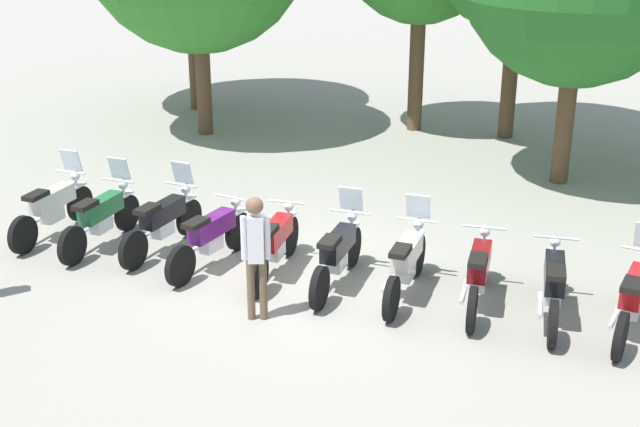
# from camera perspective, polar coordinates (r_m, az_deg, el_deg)

# --- Properties ---
(ground_plane) EXTENTS (80.00, 80.00, 0.00)m
(ground_plane) POSITION_cam_1_polar(r_m,az_deg,el_deg) (12.95, -0.94, -4.44)
(ground_plane) COLOR gray
(motorcycle_0) EXTENTS (0.62, 2.19, 1.37)m
(motorcycle_0) POSITION_cam_1_polar(r_m,az_deg,el_deg) (15.06, -17.58, 0.43)
(motorcycle_0) COLOR black
(motorcycle_0) RESTS_ON ground_plane
(motorcycle_1) EXTENTS (0.62, 2.19, 1.37)m
(motorcycle_1) POSITION_cam_1_polar(r_m,az_deg,el_deg) (14.39, -14.54, -0.21)
(motorcycle_1) COLOR black
(motorcycle_1) RESTS_ON ground_plane
(motorcycle_2) EXTENTS (0.62, 2.19, 1.37)m
(motorcycle_2) POSITION_cam_1_polar(r_m,az_deg,el_deg) (13.99, -10.54, -0.50)
(motorcycle_2) COLOR black
(motorcycle_2) RESTS_ON ground_plane
(motorcycle_3) EXTENTS (0.62, 2.19, 0.99)m
(motorcycle_3) POSITION_cam_1_polar(r_m,az_deg,el_deg) (13.30, -7.35, -1.54)
(motorcycle_3) COLOR black
(motorcycle_3) RESTS_ON ground_plane
(motorcycle_4) EXTENTS (0.65, 2.17, 0.99)m
(motorcycle_4) POSITION_cam_1_polar(r_m,az_deg,el_deg) (12.97, -3.03, -1.99)
(motorcycle_4) COLOR black
(motorcycle_4) RESTS_ON ground_plane
(motorcycle_5) EXTENTS (0.62, 2.19, 1.37)m
(motorcycle_5) POSITION_cam_1_polar(r_m,az_deg,el_deg) (12.57, 1.20, -2.69)
(motorcycle_5) COLOR black
(motorcycle_5) RESTS_ON ground_plane
(motorcycle_6) EXTENTS (0.62, 2.19, 1.37)m
(motorcycle_6) POSITION_cam_1_polar(r_m,az_deg,el_deg) (12.33, 5.84, -3.29)
(motorcycle_6) COLOR black
(motorcycle_6) RESTS_ON ground_plane
(motorcycle_7) EXTENTS (0.65, 2.17, 0.99)m
(motorcycle_7) POSITION_cam_1_polar(r_m,az_deg,el_deg) (12.19, 10.64, -3.93)
(motorcycle_7) COLOR black
(motorcycle_7) RESTS_ON ground_plane
(motorcycle_8) EXTENTS (0.69, 2.17, 0.99)m
(motorcycle_8) POSITION_cam_1_polar(r_m,az_deg,el_deg) (12.06, 15.46, -4.65)
(motorcycle_8) COLOR black
(motorcycle_8) RESTS_ON ground_plane
(motorcycle_9) EXTENTS (0.62, 2.19, 1.37)m
(motorcycle_9) POSITION_cam_1_polar(r_m,az_deg,el_deg) (12.02, 20.41, -5.29)
(motorcycle_9) COLOR black
(motorcycle_9) RESTS_ON ground_plane
(person_1) EXTENTS (0.39, 0.32, 1.80)m
(person_1) POSITION_cam_1_polar(r_m,az_deg,el_deg) (11.39, -4.35, -2.35)
(person_1) COLOR brown
(person_1) RESTS_ON ground_plane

